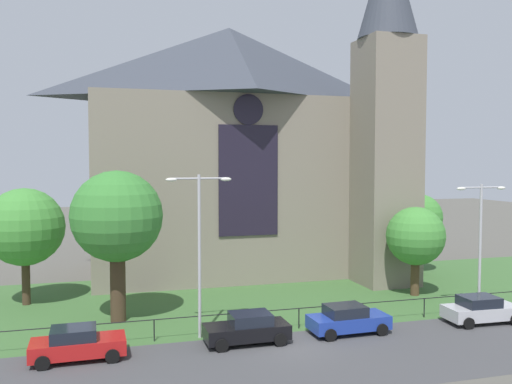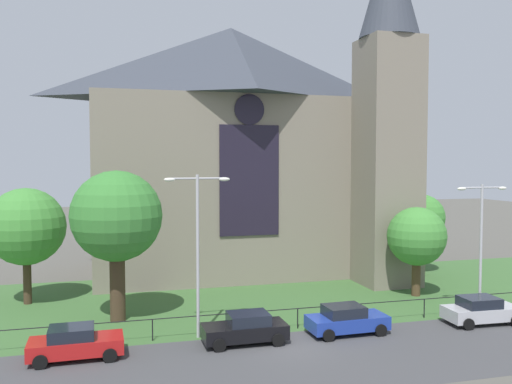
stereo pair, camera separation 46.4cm
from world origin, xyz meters
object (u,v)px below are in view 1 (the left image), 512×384
Objects in this scene: tree_right_near at (416,236)px; parked_car_red at (77,344)px; tree_left_far at (25,227)px; tree_left_near at (117,218)px; streetlamp_far at (480,231)px; parked_car_black at (247,328)px; parked_car_blue at (348,319)px; parked_car_silver at (481,310)px; streetlamp_near at (199,235)px; church_building at (240,147)px; tree_right_far at (419,218)px.

parked_car_red is at bearing -163.40° from tree_right_near.
tree_right_near is at bearing -10.38° from tree_left_far.
tree_left_near is (-19.56, -0.71, 1.90)m from tree_right_near.
streetlamp_far is 1.84× the size of parked_car_black.
tree_right_near is 1.42× the size of parked_car_blue.
streetlamp_far is (20.84, -4.17, -0.95)m from tree_left_near.
parked_car_silver is (8.05, -0.30, 0.00)m from parked_car_blue.
tree_right_near is 0.72× the size of streetlamp_near.
parked_car_black is (8.08, 0.08, 0.00)m from parked_car_red.
parked_car_blue is (1.41, -17.49, -9.53)m from church_building.
parked_car_black is at bearing -42.72° from tree_left_near.
tree_left_near reaches higher than parked_car_black.
streetlamp_near is 16.44m from parked_car_silver.
streetlamp_far is 1.82× the size of parked_car_blue.
tree_right_far reaches higher than parked_car_blue.
tree_right_near is 0.94× the size of tree_right_far.
streetlamp_near is (-15.61, -4.88, 1.32)m from tree_right_near.
parked_car_red is (3.53, -11.01, -4.19)m from tree_left_far.
parked_car_blue is (5.49, 0.06, 0.00)m from parked_car_black.
streetlamp_near reaches higher than tree_left_far.
tree_right_far is at bearing -18.66° from church_building.
tree_left_near reaches higher than streetlamp_near.
tree_left_far reaches higher than parked_car_black.
streetlamp_far is 10.26m from parked_car_blue.
parked_car_red and parked_car_silver have the same top height.
streetlamp_near is 1.99× the size of parked_car_red.
church_building is at bearing 120.24° from parked_car_silver.
streetlamp_near reaches higher than tree_right_near.
parked_car_black is (11.60, -10.93, -4.19)m from tree_left_far.
tree_right_near is at bearing 17.36° from streetlamp_near.
streetlamp_far is at bearing -105.44° from tree_right_far.
church_building is at bearing 129.91° from tree_right_near.
parked_car_red is (-1.98, -5.71, -5.17)m from tree_left_near.
tree_right_far is at bearing -144.74° from parked_car_black.
tree_right_near is at bearing 93.00° from parked_car_silver.
tree_left_near is 9.78m from parked_car_black.
tree_right_far is at bearing 55.84° from tree_right_near.
tree_left_near is 2.01× the size of parked_car_silver.
church_building is 17.95m from streetlamp_near.
tree_right_far is at bearing 29.67° from streetlamp_near.
tree_right_near is 25.50m from tree_left_far.
tree_left_far is 0.88× the size of streetlamp_near.
streetlamp_far reaches higher than tree_left_far.
streetlamp_far is at bearing 7.16° from parked_car_blue.
tree_left_near reaches higher than tree_left_far.
tree_right_far is (4.44, 6.54, 0.45)m from tree_right_near.
parked_car_blue is at bearing -10.41° from streetlamp_near.
tree_right_far is (13.82, -4.67, -5.81)m from church_building.
parked_car_blue is at bearing -179.92° from parked_car_silver.
parked_car_red is 0.99× the size of parked_car_silver.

